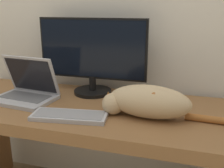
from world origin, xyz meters
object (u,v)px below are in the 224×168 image
monitor (92,55)px  cat (147,101)px  external_keyboard (69,116)px  laptop (26,91)px

monitor → cat: (0.36, -0.26, -0.15)m
monitor → external_keyboard: monitor is taller
monitor → cat: size_ratio=1.10×
monitor → external_keyboard: bearing=-86.5°
monitor → external_keyboard: (0.02, -0.37, -0.22)m
external_keyboard → laptop: bearing=146.3°
monitor → cat: 0.47m
laptop → external_keyboard: laptop is taller
monitor → external_keyboard: 0.43m
monitor → laptop: bearing=-145.8°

